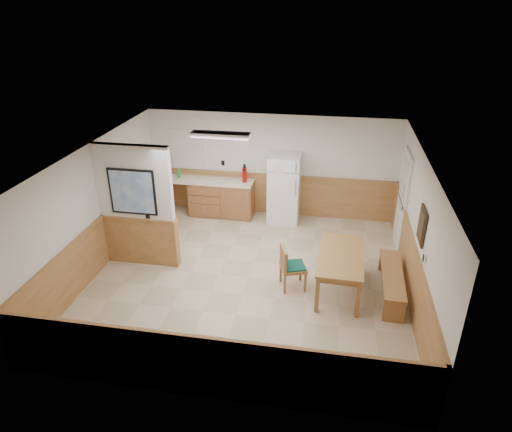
% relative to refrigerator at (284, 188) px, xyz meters
% --- Properties ---
extents(ground, '(6.00, 6.00, 0.00)m').
position_rel_refrigerator_xyz_m(ground, '(-0.37, -2.63, -0.83)').
color(ground, '#C4AD8D').
rests_on(ground, ground).
extents(ceiling, '(6.00, 6.00, 0.02)m').
position_rel_refrigerator_xyz_m(ceiling, '(-0.37, -2.63, 1.67)').
color(ceiling, white).
rests_on(ceiling, back_wall).
extents(back_wall, '(6.00, 0.02, 2.50)m').
position_rel_refrigerator_xyz_m(back_wall, '(-0.37, 0.37, 0.42)').
color(back_wall, silver).
rests_on(back_wall, ground).
extents(right_wall, '(0.02, 6.00, 2.50)m').
position_rel_refrigerator_xyz_m(right_wall, '(2.63, -2.63, 0.42)').
color(right_wall, silver).
rests_on(right_wall, ground).
extents(left_wall, '(0.02, 6.00, 2.50)m').
position_rel_refrigerator_xyz_m(left_wall, '(-3.37, -2.63, 0.42)').
color(left_wall, silver).
rests_on(left_wall, ground).
extents(wainscot_back, '(6.00, 0.04, 1.00)m').
position_rel_refrigerator_xyz_m(wainscot_back, '(-0.37, 0.35, -0.33)').
color(wainscot_back, '#B77949').
rests_on(wainscot_back, ground).
extents(wainscot_right, '(0.04, 6.00, 1.00)m').
position_rel_refrigerator_xyz_m(wainscot_right, '(2.61, -2.63, -0.33)').
color(wainscot_right, '#B77949').
rests_on(wainscot_right, ground).
extents(wainscot_left, '(0.04, 6.00, 1.00)m').
position_rel_refrigerator_xyz_m(wainscot_left, '(-3.35, -2.63, -0.33)').
color(wainscot_left, '#B77949').
rests_on(wainscot_left, ground).
extents(partition_wall, '(1.50, 0.20, 2.50)m').
position_rel_refrigerator_xyz_m(partition_wall, '(-2.62, -2.43, 0.40)').
color(partition_wall, silver).
rests_on(partition_wall, ground).
extents(kitchen_counter, '(2.20, 0.61, 1.00)m').
position_rel_refrigerator_xyz_m(kitchen_counter, '(-1.57, 0.05, -0.37)').
color(kitchen_counter, '#996036').
rests_on(kitchen_counter, ground).
extents(exterior_door, '(0.07, 1.02, 2.15)m').
position_rel_refrigerator_xyz_m(exterior_door, '(2.60, -0.73, 0.22)').
color(exterior_door, silver).
rests_on(exterior_door, ground).
extents(kitchen_window, '(0.80, 0.04, 1.00)m').
position_rel_refrigerator_xyz_m(kitchen_window, '(-2.47, 0.35, 0.72)').
color(kitchen_window, silver).
rests_on(kitchen_window, back_wall).
extents(wall_painting, '(0.04, 0.50, 0.60)m').
position_rel_refrigerator_xyz_m(wall_painting, '(2.60, -2.93, 0.72)').
color(wall_painting, '#312213').
rests_on(wall_painting, right_wall).
extents(fluorescent_fixture, '(1.20, 0.30, 0.09)m').
position_rel_refrigerator_xyz_m(fluorescent_fixture, '(-1.17, -1.33, 1.62)').
color(fluorescent_fixture, silver).
rests_on(fluorescent_fixture, ceiling).
extents(refrigerator, '(0.74, 0.72, 1.66)m').
position_rel_refrigerator_xyz_m(refrigerator, '(0.00, 0.00, 0.00)').
color(refrigerator, white).
rests_on(refrigerator, ground).
extents(dining_table, '(0.86, 1.64, 0.75)m').
position_rel_refrigerator_xyz_m(dining_table, '(1.36, -2.74, -0.17)').
color(dining_table, '#A8803D').
rests_on(dining_table, ground).
extents(dining_bench, '(0.42, 1.71, 0.45)m').
position_rel_refrigerator_xyz_m(dining_bench, '(2.30, -2.72, -0.48)').
color(dining_bench, '#A8803D').
rests_on(dining_bench, ground).
extents(dining_chair, '(0.72, 0.59, 0.85)m').
position_rel_refrigerator_xyz_m(dining_chair, '(0.43, -2.82, -0.33)').
color(dining_chair, '#A8803D').
rests_on(dining_chair, ground).
extents(fire_extinguisher, '(0.12, 0.12, 0.45)m').
position_rel_refrigerator_xyz_m(fire_extinguisher, '(-0.97, 0.07, 0.27)').
color(fire_extinguisher, '#AA0909').
rests_on(fire_extinguisher, kitchen_counter).
extents(soap_bottle, '(0.09, 0.09, 0.24)m').
position_rel_refrigerator_xyz_m(soap_bottle, '(-2.61, 0.08, 0.19)').
color(soap_bottle, '#1A9238').
rests_on(soap_bottle, kitchen_counter).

